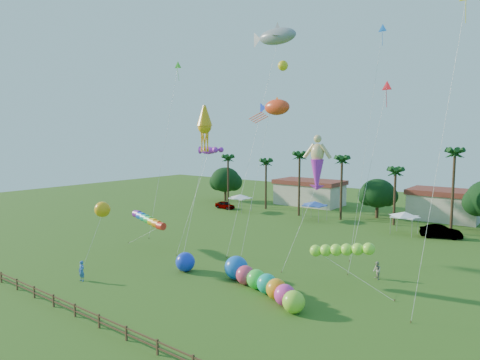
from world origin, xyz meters
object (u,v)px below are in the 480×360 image
Objects in this scene: car_a at (225,205)px; spectator_a at (82,271)px; spectator_b at (377,271)px; blue_ball at (185,262)px; car_b at (441,232)px; caterpillar_inflatable at (260,281)px.

spectator_a reaches higher than car_a.
blue_ball is (-15.72, -9.20, 0.12)m from spectator_b.
car_b is 0.49× the size of caterpillar_inflatable.
car_b reaches higher than car_a.
car_b reaches higher than spectator_b.
car_a is 41.86m from caterpillar_inflatable.
spectator_b is 0.87× the size of blue_ball.
car_a is 2.42× the size of spectator_b.
caterpillar_inflatable is at bearing -0.32° from blue_ball.
spectator_a is at bearing -130.50° from caterpillar_inflatable.
caterpillar_inflatable reaches higher than spectator_a.
car_b is 43.87m from spectator_a.
car_a is 40.61m from spectator_a.
blue_ball reaches higher than car_b.
spectator_a is at bearing -125.44° from blue_ball.
spectator_a reaches higher than car_b.
car_b is 34.35m from blue_ball.
blue_ball reaches higher than spectator_b.
spectator_b is at bearing 157.75° from car_b.
spectator_a is at bearing -93.81° from spectator_b.
blue_ball reaches higher than car_a.
car_b is 2.67× the size of blue_ball.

